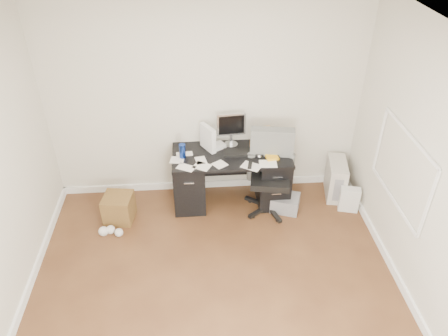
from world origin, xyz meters
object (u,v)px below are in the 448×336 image
Objects in this scene: lcd_monitor at (231,129)px; pc_tower at (336,179)px; wicker_basket at (119,208)px; desk at (231,177)px; keyboard at (243,153)px; office_chair at (270,175)px.

pc_tower is (1.42, -0.18, -0.73)m from lcd_monitor.
wicker_basket is (-2.89, -0.30, -0.08)m from pc_tower.
desk is 1.44m from pc_tower.
lcd_monitor is at bearing 86.38° from desk.
keyboard is 0.44m from office_chair.
office_chair is at bearing -155.24° from pc_tower.
keyboard is (0.14, -0.22, -0.22)m from lcd_monitor.
lcd_monitor is 1.32× the size of wicker_basket.
pc_tower is (1.28, 0.04, -0.51)m from keyboard.
pc_tower reaches higher than wicker_basket.
lcd_monitor is at bearing -177.03° from pc_tower.
wicker_basket is (-1.47, -0.48, -0.81)m from lcd_monitor.
office_chair reaches higher than pc_tower.
lcd_monitor is at bearing 146.94° from office_chair.
pc_tower is at bearing 5.97° from wicker_basket.
desk reaches higher than pc_tower.
office_chair reaches higher than desk.
desk is at bearing -168.13° from pc_tower.
pc_tower is at bearing 1.61° from desk.
pc_tower is (0.96, 0.25, -0.29)m from office_chair.
desk is 2.91× the size of pc_tower.
office_chair reaches higher than keyboard.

